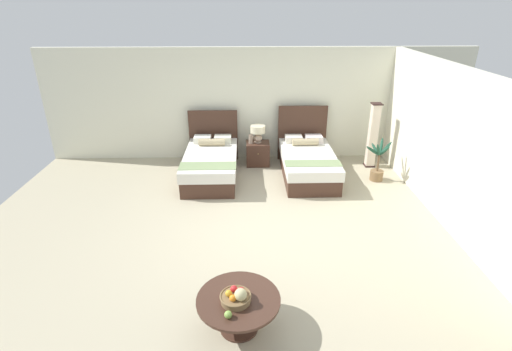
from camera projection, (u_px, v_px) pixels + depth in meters
ground_plane at (264, 230)px, 6.45m from camera, size 9.82×10.35×0.02m
wall_back at (258, 104)px, 8.98m from camera, size 9.82×0.12×2.57m
wall_side_right at (452, 147)px, 6.35m from camera, size 0.12×5.95×2.57m
bed_near_window at (211, 163)px, 8.30m from camera, size 1.13×2.11×1.20m
bed_near_corner at (307, 162)px, 8.35m from camera, size 1.13×2.09×1.30m
nightstand at (258, 153)px, 8.93m from camera, size 0.53×0.49×0.53m
table_lamp at (258, 132)px, 8.73m from camera, size 0.33×0.33×0.40m
vase at (251, 139)px, 8.73m from camera, size 0.10×0.10×0.21m
coffee_table at (239, 305)px, 4.36m from camera, size 0.95×0.95×0.45m
fruit_bowl at (236, 297)px, 4.25m from camera, size 0.35×0.35×0.20m
loose_apple at (228, 315)px, 4.05m from camera, size 0.08×0.08×0.08m
floor_lamp_corner at (373, 136)px, 8.64m from camera, size 0.22×0.22×1.47m
potted_palm at (377, 167)px, 8.11m from camera, size 0.59×0.51×0.89m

